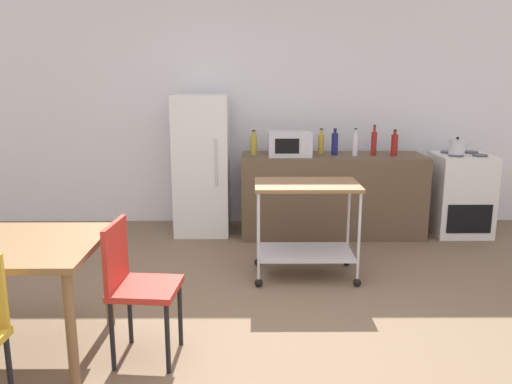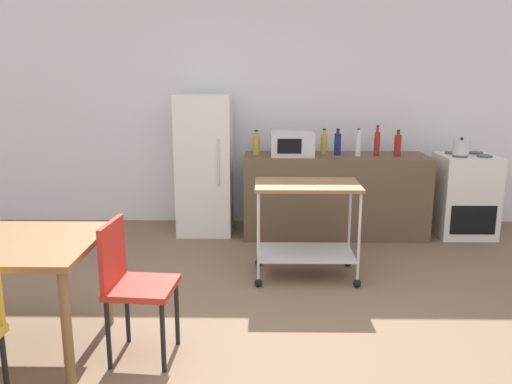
# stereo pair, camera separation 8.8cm
# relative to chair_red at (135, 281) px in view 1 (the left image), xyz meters

# --- Properties ---
(ground_plane) EXTENTS (12.00, 12.00, 0.00)m
(ground_plane) POSITION_rel_chair_red_xyz_m (0.71, 0.05, -0.52)
(ground_plane) COLOR brown
(back_wall) EXTENTS (8.40, 0.12, 2.90)m
(back_wall) POSITION_rel_chair_red_xyz_m (0.71, 3.25, 0.93)
(back_wall) COLOR white
(back_wall) RESTS_ON ground_plane
(kitchen_counter) EXTENTS (2.00, 0.64, 0.90)m
(kitchen_counter) POSITION_rel_chair_red_xyz_m (1.61, 2.65, -0.07)
(kitchen_counter) COLOR brown
(kitchen_counter) RESTS_ON ground_plane
(chair_red) EXTENTS (0.43, 0.43, 0.89)m
(chair_red) POSITION_rel_chair_red_xyz_m (0.00, 0.00, 0.00)
(chair_red) COLOR #B72D23
(chair_red) RESTS_ON ground_plane
(stove_oven) EXTENTS (0.60, 0.61, 0.92)m
(stove_oven) POSITION_rel_chair_red_xyz_m (3.06, 2.67, -0.07)
(stove_oven) COLOR white
(stove_oven) RESTS_ON ground_plane
(refrigerator) EXTENTS (0.60, 0.63, 1.55)m
(refrigerator) POSITION_rel_chair_red_xyz_m (0.16, 2.75, 0.26)
(refrigerator) COLOR white
(refrigerator) RESTS_ON ground_plane
(kitchen_cart) EXTENTS (0.91, 0.57, 0.85)m
(kitchen_cart) POSITION_rel_chair_red_xyz_m (1.20, 1.38, 0.05)
(kitchen_cart) COLOR brown
(kitchen_cart) RESTS_ON ground_plane
(bottle_sesame_oil) EXTENTS (0.08, 0.08, 0.27)m
(bottle_sesame_oil) POSITION_rel_chair_red_xyz_m (0.74, 2.68, 0.49)
(bottle_sesame_oil) COLOR gold
(bottle_sesame_oil) RESTS_ON kitchen_counter
(microwave) EXTENTS (0.46, 0.35, 0.26)m
(microwave) POSITION_rel_chair_red_xyz_m (1.13, 2.59, 0.51)
(microwave) COLOR silver
(microwave) RESTS_ON kitchen_counter
(bottle_wine) EXTENTS (0.07, 0.07, 0.28)m
(bottle_wine) POSITION_rel_chair_red_xyz_m (1.49, 2.72, 0.50)
(bottle_wine) COLOR gold
(bottle_wine) RESTS_ON kitchen_counter
(bottle_soda) EXTENTS (0.07, 0.07, 0.29)m
(bottle_soda) POSITION_rel_chair_red_xyz_m (1.63, 2.66, 0.51)
(bottle_soda) COLOR navy
(bottle_soda) RESTS_ON kitchen_counter
(bottle_hot_sauce) EXTENTS (0.06, 0.06, 0.30)m
(bottle_hot_sauce) POSITION_rel_chair_red_xyz_m (1.85, 2.61, 0.50)
(bottle_hot_sauce) COLOR silver
(bottle_hot_sauce) RESTS_ON kitchen_counter
(bottle_soy_sauce) EXTENTS (0.06, 0.06, 0.33)m
(bottle_soy_sauce) POSITION_rel_chair_red_xyz_m (2.05, 2.63, 0.52)
(bottle_soy_sauce) COLOR maroon
(bottle_soy_sauce) RESTS_ON kitchen_counter
(bottle_sparkling_water) EXTENTS (0.07, 0.07, 0.28)m
(bottle_sparkling_water) POSITION_rel_chair_red_xyz_m (2.27, 2.60, 0.50)
(bottle_sparkling_water) COLOR maroon
(bottle_sparkling_water) RESTS_ON kitchen_counter
(kettle) EXTENTS (0.24, 0.17, 0.19)m
(kettle) POSITION_rel_chair_red_xyz_m (2.94, 2.57, 0.48)
(kettle) COLOR silver
(kettle) RESTS_ON stove_oven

